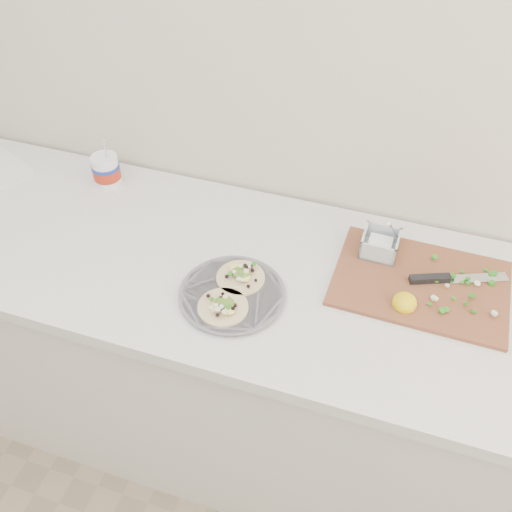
% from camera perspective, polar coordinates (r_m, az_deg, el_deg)
% --- Properties ---
extents(counter, '(2.44, 0.66, 0.90)m').
position_cam_1_polar(counter, '(1.93, -7.77, -8.62)').
color(counter, silver).
rests_on(counter, ground).
extents(taco_plate, '(0.27, 0.27, 0.04)m').
position_cam_1_polar(taco_plate, '(1.43, -2.42, -3.61)').
color(taco_plate, slate).
rests_on(taco_plate, counter).
extents(tub, '(0.09, 0.09, 0.19)m').
position_cam_1_polar(tub, '(1.81, -14.75, 8.56)').
color(tub, white).
rests_on(tub, counter).
extents(cutboard, '(0.44, 0.31, 0.07)m').
position_cam_1_polar(cutboard, '(1.52, 16.01, -2.02)').
color(cutboard, brown).
rests_on(cutboard, counter).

